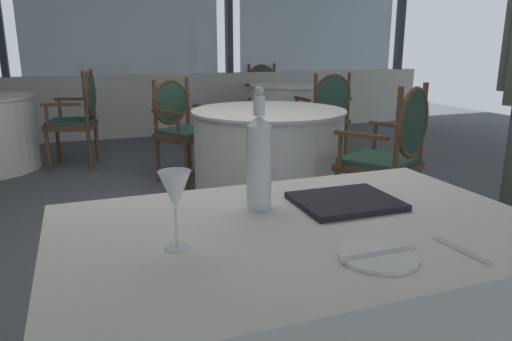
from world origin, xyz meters
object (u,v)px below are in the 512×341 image
dining_chair_0_0 (393,148)px  menu_book (345,201)px  side_plate (378,256)px  dining_chair_2_1 (264,92)px  water_bottle (259,160)px  wine_glass (175,192)px  dining_chair_1_1 (80,112)px  dining_chair_0_1 (180,122)px  dining_chair_2_0 (327,110)px

dining_chair_0_0 → menu_book: bearing=108.7°
side_plate → dining_chair_2_1: 6.06m
water_bottle → dining_chair_2_1: size_ratio=0.39×
wine_glass → side_plate: bearing=-27.3°
water_bottle → dining_chair_1_1: bearing=97.1°
water_bottle → wine_glass: (-0.30, -0.22, -0.01)m
side_plate → dining_chair_0_1: size_ratio=0.20×
side_plate → dining_chair_1_1: 4.36m
dining_chair_1_1 → water_bottle: bearing=109.4°
dining_chair_1_1 → dining_chair_2_1: (2.58, 1.41, -0.01)m
side_plate → dining_chair_0_0: dining_chair_0_0 is taller
side_plate → dining_chair_2_1: size_ratio=0.20×
dining_chair_2_0 → dining_chair_0_1: bearing=100.8°
wine_glass → dining_chair_0_0: dining_chair_0_0 is taller
water_bottle → menu_book: water_bottle is taller
menu_book → side_plate: bearing=-108.8°
water_bottle → dining_chair_1_1: (-0.48, 3.87, -0.32)m
dining_chair_0_1 → dining_chair_2_0: 1.72m
dining_chair_2_1 → dining_chair_1_1: bearing=-60.6°
side_plate → dining_chair_0_0: size_ratio=0.19×
dining_chair_0_0 → wine_glass: bearing=100.3°
dining_chair_2_0 → wine_glass: bearing=147.0°
menu_book → dining_chair_0_0: size_ratio=0.31×
water_bottle → menu_book: bearing=-14.4°
side_plate → water_bottle: (-0.14, 0.44, 0.15)m
water_bottle → wine_glass: water_bottle is taller
dining_chair_0_1 → dining_chair_2_0: dining_chair_2_0 is taller
wine_glass → menu_book: (0.57, 0.15, -0.14)m
dining_chair_0_0 → dining_chair_1_1: dining_chair_0_0 is taller
side_plate → dining_chair_2_1: (1.97, 5.73, -0.19)m
water_bottle → dining_chair_0_0: (1.42, 1.25, -0.32)m
dining_chair_0_1 → dining_chair_2_0: size_ratio=0.99×
menu_book → dining_chair_1_1: 4.02m
dining_chair_1_1 → dining_chair_2_0: (2.56, -0.52, -0.03)m
dining_chair_0_0 → dining_chair_2_0: 2.20m
menu_book → dining_chair_2_1: (1.83, 5.35, -0.19)m
dining_chair_1_1 → side_plate: bearing=110.5°
dining_chair_0_1 → dining_chair_2_1: (1.72, 2.24, 0.02)m
dining_chair_2_1 → side_plate: bearing=-18.2°
menu_book → dining_chair_0_1: dining_chair_0_1 is taller
wine_glass → dining_chair_0_1: size_ratio=0.21×
side_plate → wine_glass: (-0.43, 0.22, 0.14)m
water_bottle → dining_chair_2_1: bearing=68.3°
menu_book → dining_chair_1_1: size_ratio=0.31×
menu_book → dining_chair_0_1: (0.11, 3.11, -0.21)m
dining_chair_0_0 → dining_chair_1_1: (-1.91, 2.62, -0.00)m
menu_book → dining_chair_2_0: (1.81, 3.42, -0.21)m
dining_chair_0_1 → menu_book: bearing=-32.2°
dining_chair_1_1 → wine_glass: bearing=104.9°
side_plate → dining_chair_2_0: (1.94, 3.79, -0.20)m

